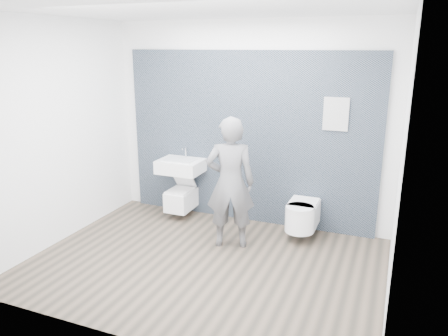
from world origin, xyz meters
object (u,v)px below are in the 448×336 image
at_px(toilet_rounded, 302,215).
at_px(visitor, 230,183).
at_px(washbasin, 181,166).
at_px(toilet_square, 181,198).

height_order(toilet_rounded, visitor, visitor).
distance_m(washbasin, toilet_rounded, 1.87).
xyz_separation_m(washbasin, toilet_square, (-0.00, -0.01, -0.49)).
height_order(washbasin, visitor, visitor).
bearing_deg(visitor, washbasin, -51.25).
bearing_deg(washbasin, toilet_rounded, -2.76).
bearing_deg(toilet_square, toilet_rounded, -2.57).
bearing_deg(visitor, toilet_rounded, -164.55).
height_order(toilet_square, visitor, visitor).
bearing_deg(toilet_rounded, washbasin, 177.24).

